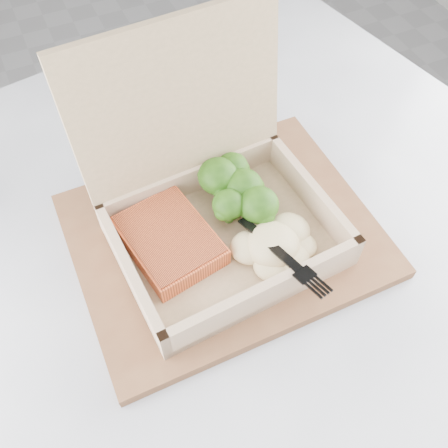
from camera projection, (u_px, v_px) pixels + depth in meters
name	position (u px, v px, depth m)	size (l,w,h in m)	color
floor	(70.00, 430.00, 1.20)	(4.00, 4.00, 0.00)	#95969B
cafe_table	(231.00, 323.00, 0.75)	(1.03, 1.03, 0.76)	black
serving_tray	(224.00, 235.00, 0.59)	(0.35, 0.28, 0.01)	brown
takeout_container	(210.00, 194.00, 0.55)	(0.25, 0.23, 0.22)	tan
salmon_fillet	(169.00, 240.00, 0.55)	(0.09, 0.11, 0.02)	orange
broccoli_pile	(243.00, 191.00, 0.58)	(0.11, 0.11, 0.04)	#376F18
mashed_potatoes	(273.00, 244.00, 0.55)	(0.10, 0.08, 0.03)	beige
plastic_fork	(259.00, 232.00, 0.54)	(0.04, 0.14, 0.02)	black
receipt	(156.00, 136.00, 0.70)	(0.08, 0.15, 0.00)	white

